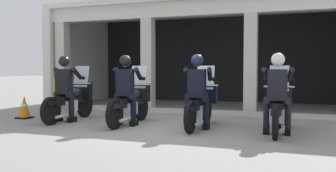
# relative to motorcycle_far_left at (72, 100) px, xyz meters

# --- Properties ---
(ground_plane) EXTENTS (80.00, 80.00, 0.00)m
(ground_plane) POSITION_rel_motorcycle_far_left_xyz_m (2.45, 2.73, -0.50)
(ground_plane) COLOR gray
(station_building) EXTENTS (10.47, 4.24, 3.42)m
(station_building) POSITION_rel_motorcycle_far_left_xyz_m (2.46, 4.90, 1.66)
(station_building) COLOR black
(station_building) RESTS_ON ground
(kerb_strip) EXTENTS (9.97, 0.24, 0.12)m
(kerb_strip) POSITION_rel_motorcycle_far_left_xyz_m (2.46, 2.24, -0.44)
(kerb_strip) COLOR #B7B5AD
(kerb_strip) RESTS_ON ground
(motorcycle_far_left) EXTENTS (0.62, 2.04, 1.35)m
(motorcycle_far_left) POSITION_rel_motorcycle_far_left_xyz_m (0.00, 0.00, 0.00)
(motorcycle_far_left) COLOR black
(motorcycle_far_left) RESTS_ON ground
(police_officer_far_left) EXTENTS (0.63, 0.61, 1.58)m
(police_officer_far_left) POSITION_rel_motorcycle_far_left_xyz_m (-0.00, -0.28, 0.44)
(police_officer_far_left) COLOR black
(police_officer_far_left) RESTS_ON ground
(motorcycle_center_left) EXTENTS (0.62, 2.04, 1.35)m
(motorcycle_center_left) POSITION_rel_motorcycle_far_left_xyz_m (1.63, -0.02, 0.00)
(motorcycle_center_left) COLOR black
(motorcycle_center_left) RESTS_ON ground
(police_officer_center_left) EXTENTS (0.63, 0.61, 1.58)m
(police_officer_center_left) POSITION_rel_motorcycle_far_left_xyz_m (1.63, -0.30, 0.44)
(police_officer_center_left) COLOR black
(police_officer_center_left) RESTS_ON ground
(motorcycle_center_right) EXTENTS (0.62, 2.04, 1.35)m
(motorcycle_center_right) POSITION_rel_motorcycle_far_left_xyz_m (3.26, 0.07, 0.00)
(motorcycle_center_right) COLOR black
(motorcycle_center_right) RESTS_ON ground
(police_officer_center_right) EXTENTS (0.63, 0.61, 1.58)m
(police_officer_center_right) POSITION_rel_motorcycle_far_left_xyz_m (3.26, -0.21, 0.44)
(police_officer_center_right) COLOR black
(police_officer_center_right) RESTS_ON ground
(motorcycle_far_right) EXTENTS (0.62, 2.04, 1.35)m
(motorcycle_far_right) POSITION_rel_motorcycle_far_left_xyz_m (4.90, -0.04, 0.00)
(motorcycle_far_right) COLOR black
(motorcycle_far_right) RESTS_ON ground
(police_officer_far_right) EXTENTS (0.63, 0.61, 1.58)m
(police_officer_far_right) POSITION_rel_motorcycle_far_left_xyz_m (4.89, -0.32, 0.44)
(police_officer_far_right) COLOR black
(police_officer_far_right) RESTS_ON ground
(traffic_cone_flank) EXTENTS (0.34, 0.34, 0.59)m
(traffic_cone_flank) POSITION_rel_motorcycle_far_left_xyz_m (-1.33, -0.15, -0.21)
(traffic_cone_flank) COLOR black
(traffic_cone_flank) RESTS_ON ground
(bollard_kerbside) EXTENTS (0.14, 0.14, 1.01)m
(bollard_kerbside) POSITION_rel_motorcycle_far_left_xyz_m (-1.96, 2.00, -0.00)
(bollard_kerbside) COLOR yellow
(bollard_kerbside) RESTS_ON ground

